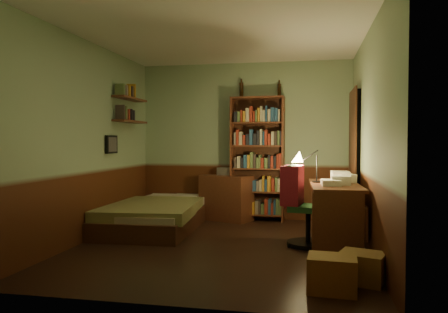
% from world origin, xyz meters
% --- Properties ---
extents(floor, '(3.50, 4.00, 0.02)m').
position_xyz_m(floor, '(0.00, 0.00, -0.01)').
color(floor, black).
rests_on(floor, ground).
extents(ceiling, '(3.50, 4.00, 0.02)m').
position_xyz_m(ceiling, '(0.00, 0.00, 2.61)').
color(ceiling, silver).
rests_on(ceiling, wall_back).
extents(wall_back, '(3.50, 0.02, 2.60)m').
position_xyz_m(wall_back, '(0.00, 2.01, 1.30)').
color(wall_back, '#87A37C').
rests_on(wall_back, ground).
extents(wall_left, '(0.02, 4.00, 2.60)m').
position_xyz_m(wall_left, '(-1.76, 0.00, 1.30)').
color(wall_left, '#87A37C').
rests_on(wall_left, ground).
extents(wall_right, '(0.02, 4.00, 2.60)m').
position_xyz_m(wall_right, '(1.76, 0.00, 1.30)').
color(wall_right, '#87A37C').
rests_on(wall_right, ground).
extents(wall_front, '(3.50, 0.02, 2.60)m').
position_xyz_m(wall_front, '(0.00, -2.01, 1.30)').
color(wall_front, '#87A37C').
rests_on(wall_front, ground).
extents(doorway, '(0.06, 0.90, 2.00)m').
position_xyz_m(doorway, '(1.72, 1.30, 1.00)').
color(doorway, black).
rests_on(doorway, ground).
extents(door_trim, '(0.02, 0.98, 2.08)m').
position_xyz_m(door_trim, '(1.69, 1.30, 1.00)').
color(door_trim, '#3C1F13').
rests_on(door_trim, ground).
extents(bed, '(1.27, 2.28, 0.67)m').
position_xyz_m(bed, '(-1.17, 0.97, 0.33)').
color(bed, '#5E6C38').
rests_on(bed, ground).
extents(dresser, '(0.92, 0.70, 0.73)m').
position_xyz_m(dresser, '(-0.26, 1.76, 0.37)').
color(dresser, '#582C1A').
rests_on(dresser, ground).
extents(mini_stereo, '(0.26, 0.22, 0.12)m').
position_xyz_m(mini_stereo, '(-0.30, 1.89, 0.80)').
color(mini_stereo, '#B2B2B7').
rests_on(mini_stereo, dresser).
extents(bookshelf, '(0.87, 0.30, 2.02)m').
position_xyz_m(bookshelf, '(0.24, 1.85, 1.01)').
color(bookshelf, '#582C1A').
rests_on(bookshelf, ground).
extents(bottle_left, '(0.09, 0.09, 0.25)m').
position_xyz_m(bottle_left, '(-0.04, 1.96, 2.14)').
color(bottle_left, black).
rests_on(bottle_left, bookshelf).
extents(bottle_right, '(0.07, 0.07, 0.22)m').
position_xyz_m(bottle_right, '(0.58, 1.96, 2.13)').
color(bottle_right, black).
rests_on(bottle_right, bookshelf).
extents(desk, '(0.65, 1.45, 0.76)m').
position_xyz_m(desk, '(1.39, 0.37, 0.38)').
color(desk, '#582C1A').
rests_on(desk, ground).
extents(paper_stack, '(0.26, 0.32, 0.11)m').
position_xyz_m(paper_stack, '(1.54, 0.59, 0.82)').
color(paper_stack, silver).
rests_on(paper_stack, desk).
extents(desk_lamp, '(0.19, 0.19, 0.55)m').
position_xyz_m(desk_lamp, '(1.17, 0.50, 1.04)').
color(desk_lamp, black).
rests_on(desk_lamp, desk).
extents(office_chair, '(0.59, 0.54, 1.05)m').
position_xyz_m(office_chair, '(1.07, 0.21, 0.52)').
color(office_chair, '#255429').
rests_on(office_chair, ground).
extents(red_jacket, '(0.24, 0.42, 0.48)m').
position_xyz_m(red_jacket, '(0.81, 0.23, 1.29)').
color(red_jacket, '#AE2138').
rests_on(red_jacket, office_chair).
extents(wall_shelf_lower, '(0.20, 0.90, 0.03)m').
position_xyz_m(wall_shelf_lower, '(-1.64, 1.10, 1.60)').
color(wall_shelf_lower, '#582C1A').
rests_on(wall_shelf_lower, wall_left).
extents(wall_shelf_upper, '(0.20, 0.90, 0.03)m').
position_xyz_m(wall_shelf_upper, '(-1.64, 1.10, 1.95)').
color(wall_shelf_upper, '#582C1A').
rests_on(wall_shelf_upper, wall_left).
extents(framed_picture, '(0.04, 0.32, 0.26)m').
position_xyz_m(framed_picture, '(-1.72, 0.60, 1.25)').
color(framed_picture, black).
rests_on(framed_picture, wall_left).
extents(cardboard_box_a, '(0.43, 0.36, 0.31)m').
position_xyz_m(cardboard_box_a, '(1.28, -1.42, 0.15)').
color(cardboard_box_a, '#9E763E').
rests_on(cardboard_box_a, ground).
extents(cardboard_box_b, '(0.47, 0.43, 0.28)m').
position_xyz_m(cardboard_box_b, '(1.56, -1.11, 0.14)').
color(cardboard_box_b, '#9E763E').
rests_on(cardboard_box_b, ground).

